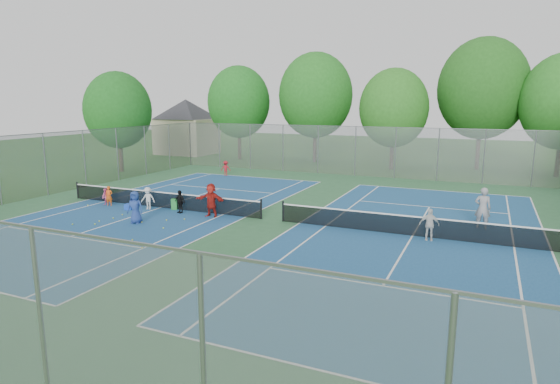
% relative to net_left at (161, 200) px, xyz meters
% --- Properties ---
extents(ground, '(120.00, 120.00, 0.00)m').
position_rel_net_left_xyz_m(ground, '(7.00, 0.00, -0.46)').
color(ground, '#26591B').
rests_on(ground, ground).
extents(court_pad, '(32.00, 32.00, 0.01)m').
position_rel_net_left_xyz_m(court_pad, '(7.00, 0.00, -0.45)').
color(court_pad, '#2E613B').
rests_on(court_pad, ground).
extents(court_left, '(10.97, 23.77, 0.01)m').
position_rel_net_left_xyz_m(court_left, '(0.00, 0.00, -0.44)').
color(court_left, navy).
rests_on(court_left, court_pad).
extents(court_right, '(10.97, 23.77, 0.01)m').
position_rel_net_left_xyz_m(court_right, '(14.00, 0.00, -0.44)').
color(court_right, navy).
rests_on(court_right, court_pad).
extents(net_left, '(12.87, 0.10, 0.91)m').
position_rel_net_left_xyz_m(net_left, '(0.00, 0.00, 0.00)').
color(net_left, black).
rests_on(net_left, ground).
extents(net_right, '(12.87, 0.10, 0.91)m').
position_rel_net_left_xyz_m(net_right, '(14.00, 0.00, 0.00)').
color(net_right, black).
rests_on(net_right, ground).
extents(fence_north, '(32.00, 0.10, 4.00)m').
position_rel_net_left_xyz_m(fence_north, '(7.00, 16.00, 1.54)').
color(fence_north, gray).
rests_on(fence_north, ground).
extents(fence_west, '(0.10, 32.00, 4.00)m').
position_rel_net_left_xyz_m(fence_west, '(-9.00, 0.00, 1.54)').
color(fence_west, gray).
rests_on(fence_west, ground).
extents(house, '(11.03, 11.03, 7.30)m').
position_rel_net_left_xyz_m(house, '(-15.00, 24.00, 3.76)').
color(house, '#B7A88C').
rests_on(house, ground).
extents(tree_nw, '(6.40, 6.40, 9.58)m').
position_rel_net_left_xyz_m(tree_nw, '(-7.00, 22.00, 5.44)').
color(tree_nw, '#443326').
rests_on(tree_nw, ground).
extents(tree_nl, '(7.20, 7.20, 10.69)m').
position_rel_net_left_xyz_m(tree_nl, '(1.00, 23.00, 6.09)').
color(tree_nl, '#443326').
rests_on(tree_nl, ground).
extents(tree_nc, '(6.00, 6.00, 8.85)m').
position_rel_net_left_xyz_m(tree_nc, '(9.00, 21.00, 4.94)').
color(tree_nc, '#443326').
rests_on(tree_nc, ground).
extents(tree_nr, '(7.60, 7.60, 11.42)m').
position_rel_net_left_xyz_m(tree_nr, '(16.00, 24.00, 6.59)').
color(tree_nr, '#443326').
rests_on(tree_nr, ground).
extents(tree_side_w, '(5.60, 5.60, 8.47)m').
position_rel_net_left_xyz_m(tree_side_w, '(-12.00, 10.00, 4.79)').
color(tree_side_w, '#443326').
rests_on(tree_side_w, ground).
extents(ball_crate, '(0.48, 0.48, 0.34)m').
position_rel_net_left_xyz_m(ball_crate, '(-1.33, -1.12, -0.29)').
color(ball_crate, blue).
rests_on(ball_crate, ground).
extents(ball_hopper, '(0.41, 0.41, 0.63)m').
position_rel_net_left_xyz_m(ball_hopper, '(0.99, -0.03, -0.14)').
color(ball_hopper, '#278F39').
rests_on(ball_hopper, ground).
extents(student_a, '(0.49, 0.41, 1.16)m').
position_rel_net_left_xyz_m(student_a, '(-3.06, -0.79, 0.12)').
color(student_a, '#EF5A16').
rests_on(student_a, ground).
extents(student_b, '(0.50, 0.40, 1.00)m').
position_rel_net_left_xyz_m(student_b, '(-3.32, -0.77, 0.05)').
color(student_b, pink).
rests_on(student_b, ground).
extents(student_c, '(0.91, 0.65, 1.27)m').
position_rel_net_left_xyz_m(student_c, '(-0.40, -0.60, 0.18)').
color(student_c, silver).
rests_on(student_c, ground).
extents(student_d, '(0.80, 0.48, 1.27)m').
position_rel_net_left_xyz_m(student_d, '(1.77, -0.60, 0.18)').
color(student_d, black).
rests_on(student_d, ground).
extents(student_e, '(0.90, 0.69, 1.63)m').
position_rel_net_left_xyz_m(student_e, '(1.05, -3.29, 0.36)').
color(student_e, navy).
rests_on(student_e, ground).
extents(student_f, '(1.66, 0.55, 1.79)m').
position_rel_net_left_xyz_m(student_f, '(3.76, -0.60, 0.44)').
color(student_f, '#A81E18').
rests_on(student_f, ground).
extents(child_far_baseline, '(0.91, 0.71, 1.23)m').
position_rel_net_left_xyz_m(child_far_baseline, '(-2.57, 11.63, 0.16)').
color(child_far_baseline, '#A81821').
rests_on(child_far_baseline, ground).
extents(instructor, '(0.74, 0.48, 2.01)m').
position_rel_net_left_xyz_m(instructor, '(16.80, 2.61, 0.55)').
color(instructor, gray).
rests_on(instructor, ground).
extents(teen_court_b, '(0.88, 0.48, 1.42)m').
position_rel_net_left_xyz_m(teen_court_b, '(14.73, -0.36, 0.26)').
color(teen_court_b, silver).
rests_on(teen_court_b, ground).
extents(tennis_ball_0, '(0.07, 0.07, 0.07)m').
position_rel_net_left_xyz_m(tennis_ball_0, '(2.95, -5.73, -0.42)').
color(tennis_ball_0, gold).
rests_on(tennis_ball_0, ground).
extents(tennis_ball_1, '(0.07, 0.07, 0.07)m').
position_rel_net_left_xyz_m(tennis_ball_1, '(2.88, -1.78, -0.42)').
color(tennis_ball_1, gold).
rests_on(tennis_ball_1, ground).
extents(tennis_ball_2, '(0.07, 0.07, 0.07)m').
position_rel_net_left_xyz_m(tennis_ball_2, '(1.28, -3.14, -0.42)').
color(tennis_ball_2, '#E9F338').
rests_on(tennis_ball_2, ground).
extents(tennis_ball_3, '(0.07, 0.07, 0.07)m').
position_rel_net_left_xyz_m(tennis_ball_3, '(-0.81, -3.87, -0.42)').
color(tennis_ball_3, '#DAEC37').
rests_on(tennis_ball_3, ground).
extents(tennis_ball_4, '(0.07, 0.07, 0.07)m').
position_rel_net_left_xyz_m(tennis_ball_4, '(-0.61, -3.10, -0.42)').
color(tennis_ball_4, '#BAD531').
rests_on(tennis_ball_4, ground).
extents(tennis_ball_5, '(0.07, 0.07, 0.07)m').
position_rel_net_left_xyz_m(tennis_ball_5, '(2.15, -2.31, -0.42)').
color(tennis_ball_5, yellow).
rests_on(tennis_ball_5, ground).
extents(tennis_ball_6, '(0.07, 0.07, 0.07)m').
position_rel_net_left_xyz_m(tennis_ball_6, '(-1.53, -4.87, -0.42)').
color(tennis_ball_6, '#C3E435').
rests_on(tennis_ball_6, ground).
extents(tennis_ball_7, '(0.07, 0.07, 0.07)m').
position_rel_net_left_xyz_m(tennis_ball_7, '(-0.56, -4.39, -0.42)').
color(tennis_ball_7, '#C5EC37').
rests_on(tennis_ball_7, ground).
extents(tennis_ball_8, '(0.07, 0.07, 0.07)m').
position_rel_net_left_xyz_m(tennis_ball_8, '(-4.18, -1.35, -0.42)').
color(tennis_ball_8, '#D9F539').
rests_on(tennis_ball_8, ground).
extents(tennis_ball_9, '(0.07, 0.07, 0.07)m').
position_rel_net_left_xyz_m(tennis_ball_9, '(4.09, -6.45, -0.42)').
color(tennis_ball_9, yellow).
rests_on(tennis_ball_9, ground).
extents(tennis_ball_10, '(0.07, 0.07, 0.07)m').
position_rel_net_left_xyz_m(tennis_ball_10, '(2.96, -3.60, -0.42)').
color(tennis_ball_10, '#C5E836').
rests_on(tennis_ball_10, ground).
extents(tennis_ball_11, '(0.07, 0.07, 0.07)m').
position_rel_net_left_xyz_m(tennis_ball_11, '(-0.70, -2.34, -0.42)').
color(tennis_ball_11, gold).
rests_on(tennis_ball_11, ground).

